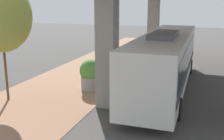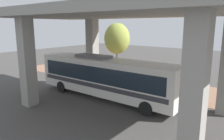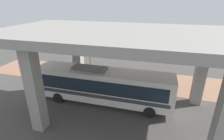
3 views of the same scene
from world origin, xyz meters
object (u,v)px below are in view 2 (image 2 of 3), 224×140
(planter_front, at_px, (121,76))
(street_tree_near, at_px, (117,39))
(fire_hydrant, at_px, (168,86))
(planter_middle, at_px, (133,80))
(bus, at_px, (105,76))

(planter_front, bearing_deg, street_tree_near, -138.07)
(fire_hydrant, relative_size, planter_middle, 0.68)
(bus, height_order, street_tree_near, street_tree_near)
(bus, bearing_deg, street_tree_near, -149.98)
(fire_hydrant, xyz_separation_m, planter_middle, (0.84, -3.24, 0.26))
(bus, distance_m, planter_front, 4.45)
(planter_front, distance_m, planter_middle, 1.46)
(fire_hydrant, bearing_deg, planter_front, -81.67)
(planter_middle, bearing_deg, bus, -2.19)
(bus, xyz_separation_m, planter_middle, (-3.99, 0.15, -1.11))
(fire_hydrant, distance_m, planter_middle, 3.36)
(planter_front, relative_size, street_tree_near, 0.29)
(bus, height_order, fire_hydrant, bus)
(bus, relative_size, street_tree_near, 2.05)
(fire_hydrant, bearing_deg, bus, -35.12)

